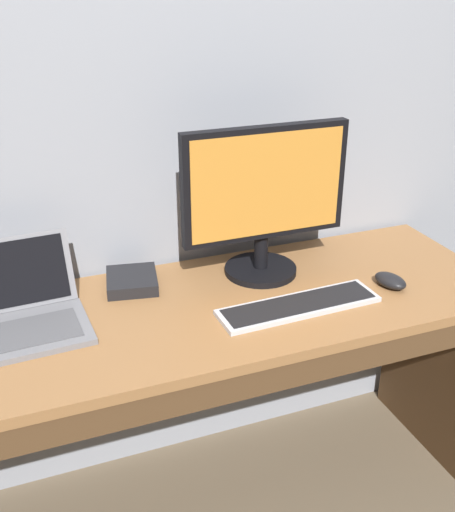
{
  "coord_description": "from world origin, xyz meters",
  "views": [
    {
      "loc": [
        -0.42,
        -1.38,
        1.59
      ],
      "look_at": [
        0.1,
        0.0,
        0.89
      ],
      "focal_mm": 42.99,
      "sensor_mm": 36.0,
      "label": 1
    }
  ],
  "objects_px": {
    "wired_keyboard": "(299,305)",
    "computer_mouse": "(390,281)",
    "laptop_space_gray": "(18,315)",
    "external_drive_box": "(132,281)",
    "external_monitor": "(265,197)"
  },
  "relations": [
    {
      "from": "wired_keyboard",
      "to": "computer_mouse",
      "type": "height_order",
      "value": "computer_mouse"
    },
    {
      "from": "laptop_space_gray",
      "to": "wired_keyboard",
      "type": "height_order",
      "value": "laptop_space_gray"
    },
    {
      "from": "laptop_space_gray",
      "to": "computer_mouse",
      "type": "height_order",
      "value": "laptop_space_gray"
    },
    {
      "from": "external_drive_box",
      "to": "computer_mouse",
      "type": "bearing_deg",
      "value": -21.09
    },
    {
      "from": "external_drive_box",
      "to": "wired_keyboard",
      "type": "bearing_deg",
      "value": -35.77
    },
    {
      "from": "laptop_space_gray",
      "to": "wired_keyboard",
      "type": "relative_size",
      "value": 0.75
    },
    {
      "from": "external_monitor",
      "to": "laptop_space_gray",
      "type": "bearing_deg",
      "value": -175.68
    },
    {
      "from": "laptop_space_gray",
      "to": "external_drive_box",
      "type": "height_order",
      "value": "laptop_space_gray"
    },
    {
      "from": "external_monitor",
      "to": "external_drive_box",
      "type": "height_order",
      "value": "external_monitor"
    },
    {
      "from": "wired_keyboard",
      "to": "external_drive_box",
      "type": "relative_size",
      "value": 2.88
    },
    {
      "from": "computer_mouse",
      "to": "external_drive_box",
      "type": "relative_size",
      "value": 0.65
    },
    {
      "from": "laptop_space_gray",
      "to": "computer_mouse",
      "type": "xyz_separation_m",
      "value": [
        1.02,
        -0.15,
        -0.02
      ]
    },
    {
      "from": "computer_mouse",
      "to": "external_drive_box",
      "type": "bearing_deg",
      "value": 143.92
    },
    {
      "from": "laptop_space_gray",
      "to": "external_drive_box",
      "type": "bearing_deg",
      "value": 20.63
    },
    {
      "from": "laptop_space_gray",
      "to": "external_monitor",
      "type": "distance_m",
      "value": 0.74
    }
  ]
}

